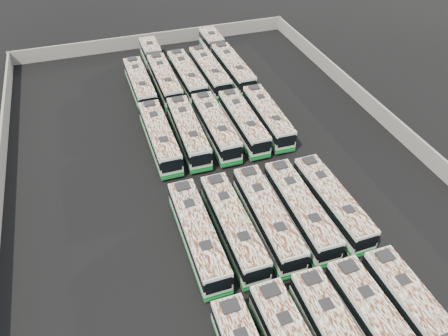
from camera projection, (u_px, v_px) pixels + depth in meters
ground at (225, 184)px, 46.17m from camera, size 140.00×140.00×0.00m
perimeter_wall at (225, 176)px, 45.46m from camera, size 45.20×73.20×2.20m
bus_front_right at (383, 333)px, 31.28m from camera, size 2.83×12.00×3.36m
bus_front_far_right at (420, 319)px, 32.17m from camera, size 2.61×11.77×3.31m
bus_midfront_far_left at (198, 234)px, 38.45m from camera, size 2.56×11.88×3.34m
bus_midfront_left at (233, 226)px, 39.20m from camera, size 2.58×11.87×3.34m
bus_midfront_center at (267, 217)px, 40.02m from camera, size 2.66×11.98×3.37m
bus_midfront_right at (300, 209)px, 40.85m from camera, size 2.64×11.83×3.32m
bus_midfront_far_right at (332, 202)px, 41.66m from camera, size 2.66×11.57×3.25m
bus_midback_far_left at (160, 137)px, 49.73m from camera, size 2.59×11.94×3.36m
bus_midback_left at (188, 132)px, 50.53m from camera, size 2.78×11.92×3.34m
bus_midback_center at (215, 127)px, 51.33m from camera, size 2.52×11.88×3.35m
bus_midback_right at (243, 122)px, 52.14m from camera, size 2.47×11.54×3.25m
bus_midback_far_right at (267, 117)px, 53.06m from camera, size 2.67×11.52×3.23m
bus_back_far_left at (140, 84)px, 59.23m from camera, size 2.57×11.60×3.26m
bus_back_left at (160, 70)px, 62.28m from camera, size 2.52×18.13×3.29m
bus_back_center at (187, 76)px, 60.91m from camera, size 2.77×11.86×3.33m
bus_back_right at (210, 72)px, 61.79m from camera, size 2.75×12.02×3.37m
bus_back_far_right at (225, 59)px, 64.88m from camera, size 2.74×18.65×3.38m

